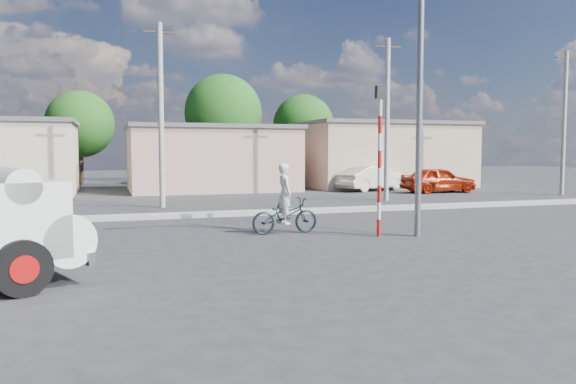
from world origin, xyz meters
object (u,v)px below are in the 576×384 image
object	(u,v)px
bicycle	(285,216)
cyclist	(285,203)
traffic_pole	(380,147)
streetlight	(415,64)
car_red	(438,180)
car_cream	(372,178)

from	to	relation	value
bicycle	cyclist	size ratio (longest dim) A/B	1.13
traffic_pole	streetlight	size ratio (longest dim) A/B	0.48
car_red	streetlight	bearing A→B (deg)	145.59
car_cream	car_red	bearing A→B (deg)	-150.13
bicycle	traffic_pole	bearing A→B (deg)	-122.86
bicycle	car_red	xyz separation A→B (m)	(13.71, 12.90, 0.22)
streetlight	cyclist	bearing A→B (deg)	153.18
car_red	streetlight	world-z (taller)	streetlight
cyclist	car_red	xyz separation A→B (m)	(13.71, 12.90, -0.16)
car_red	streetlight	size ratio (longest dim) A/B	0.50
bicycle	streetlight	world-z (taller)	streetlight
cyclist	traffic_pole	size ratio (longest dim) A/B	0.42
bicycle	car_cream	distance (m)	18.79
car_cream	streetlight	bearing A→B (deg)	137.10
car_red	bicycle	bearing A→B (deg)	134.14
traffic_pole	car_cream	bearing A→B (deg)	64.11
bicycle	cyclist	xyz separation A→B (m)	(0.00, 0.00, 0.37)
bicycle	traffic_pole	size ratio (longest dim) A/B	0.47
cyclist	car_red	size ratio (longest dim) A/B	0.41
bicycle	car_red	world-z (taller)	car_red
cyclist	streetlight	size ratio (longest dim) A/B	0.20
car_cream	car_red	world-z (taller)	car_cream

